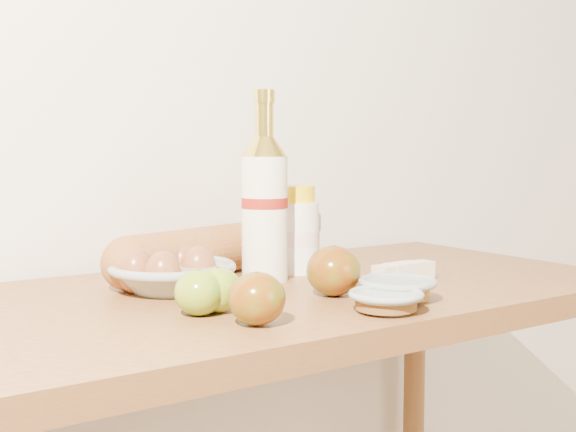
{
  "coord_description": "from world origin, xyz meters",
  "views": [
    {
      "loc": [
        -0.63,
        0.2,
        1.13
      ],
      "look_at": [
        0.0,
        1.15,
        1.02
      ],
      "focal_mm": 45.0,
      "sensor_mm": 36.0,
      "label": 1
    }
  ],
  "objects_px": {
    "egg_bowl": "(171,273)",
    "bourbon_bottle": "(265,204)",
    "cream_bottle": "(297,232)",
    "table": "(278,361)",
    "baguette": "(224,248)"
  },
  "relations": [
    {
      "from": "cream_bottle",
      "to": "baguette",
      "type": "bearing_deg",
      "value": 157.16
    },
    {
      "from": "cream_bottle",
      "to": "table",
      "type": "bearing_deg",
      "value": -125.81
    },
    {
      "from": "bourbon_bottle",
      "to": "egg_bowl",
      "type": "distance_m",
      "value": 0.2
    },
    {
      "from": "cream_bottle",
      "to": "egg_bowl",
      "type": "relative_size",
      "value": 0.62
    },
    {
      "from": "bourbon_bottle",
      "to": "cream_bottle",
      "type": "height_order",
      "value": "bourbon_bottle"
    },
    {
      "from": "egg_bowl",
      "to": "baguette",
      "type": "height_order",
      "value": "baguette"
    },
    {
      "from": "cream_bottle",
      "to": "baguette",
      "type": "relative_size",
      "value": 0.3
    },
    {
      "from": "table",
      "to": "bourbon_bottle",
      "type": "bearing_deg",
      "value": 76.72
    },
    {
      "from": "egg_bowl",
      "to": "baguette",
      "type": "relative_size",
      "value": 0.48
    },
    {
      "from": "bourbon_bottle",
      "to": "cream_bottle",
      "type": "bearing_deg",
      "value": 23.4
    },
    {
      "from": "egg_bowl",
      "to": "bourbon_bottle",
      "type": "bearing_deg",
      "value": -0.88
    },
    {
      "from": "cream_bottle",
      "to": "egg_bowl",
      "type": "bearing_deg",
      "value": -161.98
    },
    {
      "from": "bourbon_bottle",
      "to": "baguette",
      "type": "xyz_separation_m",
      "value": [
        -0.02,
        0.11,
        -0.09
      ]
    },
    {
      "from": "egg_bowl",
      "to": "baguette",
      "type": "distance_m",
      "value": 0.19
    },
    {
      "from": "table",
      "to": "bourbon_bottle",
      "type": "distance_m",
      "value": 0.26
    }
  ]
}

